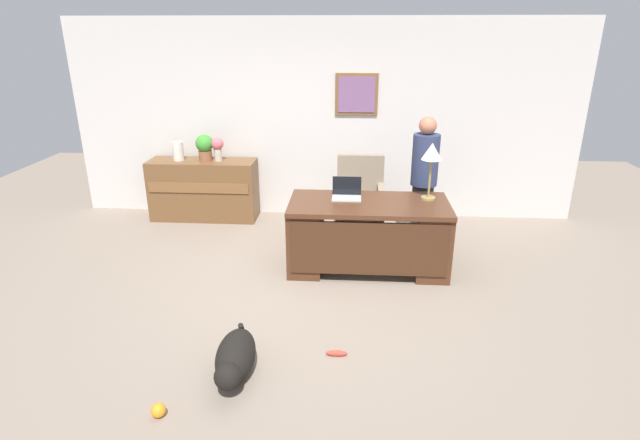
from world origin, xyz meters
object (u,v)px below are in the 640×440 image
Objects in this scene: vase_empty at (178,151)px; armchair at (360,200)px; laptop at (347,193)px; desk_lamp at (432,155)px; dog_toy_bone at (337,353)px; vase_with_flowers at (217,147)px; person_standing at (424,180)px; potted_plant at (205,146)px; desk at (368,234)px; credenza at (204,190)px; dog_lying at (235,358)px; dog_toy_ball at (158,410)px.

armchair is at bearing -10.77° from vase_empty.
vase_empty is (-2.34, 1.30, 0.13)m from laptop.
desk_lamp is 3.49× the size of dog_toy_bone.
person_standing is at bearing -14.20° from vase_with_flowers.
person_standing reaches higher than vase_empty.
person_standing is at bearing -15.39° from armchair.
vase_empty is (-0.55, 0.00, -0.07)m from vase_with_flowers.
potted_plant is 3.81m from dog_toy_bone.
laptop is 0.51× the size of desk_lamp.
person_standing reaches higher than desk.
vase_empty reaches higher than credenza.
armchair is 3.18× the size of vase_with_flowers.
dog_lying is at bearing -74.18° from vase_with_flowers.
credenza is 14.48× the size of dog_toy_ball.
person_standing reaches higher than armchair.
dog_toy_bone is (1.99, -3.13, -0.39)m from credenza.
dog_toy_ball is at bearing -121.71° from desk.
person_standing is 4.96× the size of laptop.
armchair is 1.32× the size of dog_lying.
credenza is 3.64m from dog_lying.
armchair is 5.74× the size of dog_toy_bone.
desk_lamp is 6.14× the size of dog_toy_ball.
person_standing is 8.82× the size of dog_toy_bone.
vase_empty is at bearing 180.00° from vase_with_flowers.
desk_lamp reaches higher than dog_lying.
armchair is at bearing -12.62° from potted_plant.
potted_plant is (-0.18, 0.00, 0.00)m from vase_with_flowers.
potted_plant is (-2.86, 1.29, -0.24)m from desk_lamp.
laptop is at bearing 64.32° from dog_toy_ball.
credenza is 4.62× the size of laptop.
vase_empty is at bearing 169.23° from armchair.
laptop is 1.24× the size of vase_empty.
person_standing is at bearing 87.62° from desk_lamp.
dog_toy_ball is 1.44m from dog_toy_bone.
dog_lying is 3.03× the size of vase_empty.
credenza is 4.56× the size of vase_with_flowers.
person_standing reaches higher than dog_toy_bone.
laptop reaches higher than dog_toy_ball.
desk_lamp reaches higher than dog_toy_ball.
desk is 2.77× the size of desk_lamp.
vase_empty is (-3.24, 1.29, -0.31)m from desk_lamp.
person_standing reaches higher than laptop.
armchair reaches higher than credenza.
credenza is at bearing 166.93° from person_standing.
person_standing is 4.41× the size of potted_plant.
person_standing is 15.53× the size of dog_toy_ball.
vase_empty reaches higher than dog_toy_ball.
desk is at bearing -36.05° from vase_with_flowers.
credenza is 0.62m from potted_plant.
vase_with_flowers is at bearing 143.92° from laptop.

